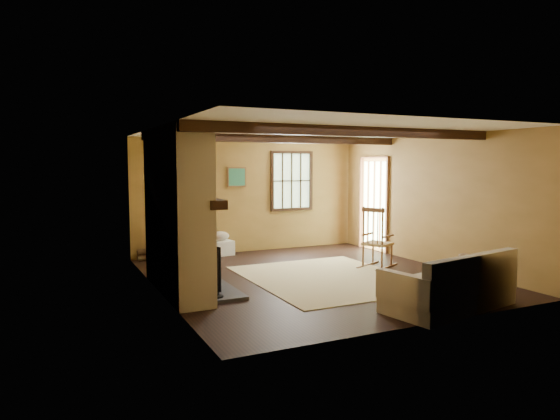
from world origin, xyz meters
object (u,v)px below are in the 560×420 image
fireplace (178,217)px  laundry_basket (220,248)px  armchair (187,243)px  sofa (452,288)px  rocking_chair (377,242)px

fireplace → laundry_basket: 3.09m
laundry_basket → armchair: 0.86m
armchair → sofa: bearing=73.6°
fireplace → armchair: size_ratio=3.15×
laundry_basket → armchair: (-0.77, -0.34, 0.20)m
laundry_basket → armchair: armchair is taller
sofa → rocking_chair: bearing=64.3°
sofa → armchair: (-2.27, 4.60, 0.08)m
rocking_chair → fireplace: bearing=66.7°
fireplace → sofa: fireplace is taller
sofa → laundry_basket: sofa is taller
fireplace → rocking_chair: fireplace is taller
sofa → armchair: sofa is taller
fireplace → armchair: bearing=72.2°
fireplace → laundry_basket: bearing=59.8°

